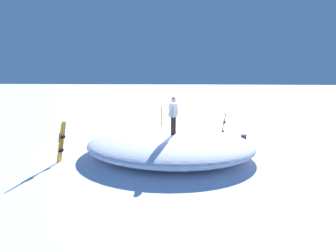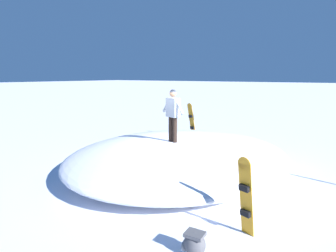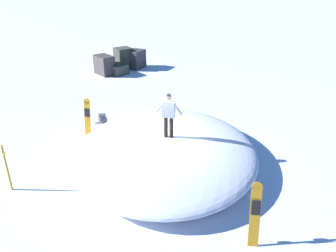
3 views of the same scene
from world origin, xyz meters
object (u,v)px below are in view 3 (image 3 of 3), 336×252
at_px(backpack_near, 103,119).
at_px(trail_marker_pole, 7,167).
at_px(snowboard_primary_upright, 87,116).
at_px(snowboard_secondary_upright, 255,213).
at_px(snowboarder_standing, 169,112).

relative_size(backpack_near, trail_marker_pole, 0.36).
xyz_separation_m(snowboard_primary_upright, backpack_near, (1.01, -0.50, -0.58)).
xyz_separation_m(backpack_near, trail_marker_pole, (-4.77, 2.51, 0.63)).
bearing_deg(snowboard_secondary_upright, backpack_near, 29.52).
relative_size(snowboard_primary_upright, trail_marker_pole, 0.97).
bearing_deg(trail_marker_pole, snowboarder_standing, -75.22).
relative_size(snowboarder_standing, backpack_near, 2.85).
relative_size(snowboard_secondary_upright, backpack_near, 2.96).
distance_m(snowboard_primary_upright, snowboard_secondary_upright, 8.23).
bearing_deg(snowboarder_standing, snowboard_secondary_upright, -158.16).
bearing_deg(snowboard_secondary_upright, trail_marker_pole, 67.09).
height_order(snowboard_primary_upright, trail_marker_pole, trail_marker_pole).
xyz_separation_m(snowboarder_standing, backpack_near, (3.41, 2.64, -1.65)).
distance_m(snowboard_primary_upright, backpack_near, 1.27).
distance_m(snowboard_secondary_upright, trail_marker_pole, 7.44).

